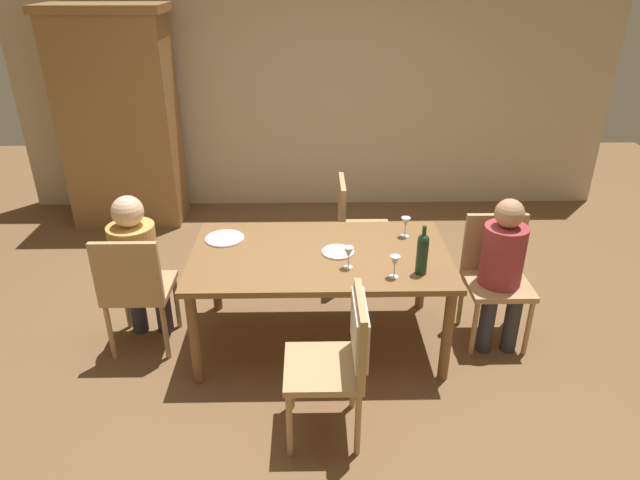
% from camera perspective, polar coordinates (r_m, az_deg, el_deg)
% --- Properties ---
extents(ground_plane, '(10.00, 10.00, 0.00)m').
position_cam_1_polar(ground_plane, '(4.24, 0.00, -10.07)').
color(ground_plane, brown).
extents(rear_room_partition, '(6.40, 0.12, 2.70)m').
position_cam_1_polar(rear_room_partition, '(6.23, -0.49, 15.56)').
color(rear_room_partition, beige).
rests_on(rear_room_partition, ground_plane).
extents(armoire_cabinet, '(1.18, 0.62, 2.18)m').
position_cam_1_polar(armoire_cabinet, '(6.16, -19.67, 11.52)').
color(armoire_cabinet, olive).
rests_on(armoire_cabinet, ground_plane).
extents(dining_table, '(1.78, 1.02, 0.73)m').
position_cam_1_polar(dining_table, '(3.89, 0.00, -2.34)').
color(dining_table, brown).
rests_on(dining_table, ground_plane).
extents(chair_left_end, '(0.44, 0.44, 0.92)m').
position_cam_1_polar(chair_left_end, '(4.05, -18.25, -4.43)').
color(chair_left_end, tan).
rests_on(chair_left_end, ground_plane).
extents(chair_right_end, '(0.44, 0.44, 0.92)m').
position_cam_1_polar(chair_right_end, '(4.24, 17.40, -2.90)').
color(chair_right_end, tan).
rests_on(chair_right_end, ground_plane).
extents(chair_far_right, '(0.44, 0.44, 0.92)m').
position_cam_1_polar(chair_far_right, '(4.75, 3.56, 1.62)').
color(chair_far_right, tan).
rests_on(chair_far_right, ground_plane).
extents(chair_near, '(0.46, 0.44, 0.92)m').
position_cam_1_polar(chair_near, '(3.18, 2.58, -10.95)').
color(chair_near, tan).
rests_on(chair_near, ground_plane).
extents(person_woman_host, '(0.32, 0.36, 1.16)m').
position_cam_1_polar(person_woman_host, '(4.09, -18.09, -2.03)').
color(person_woman_host, '#33333D').
rests_on(person_woman_host, ground_plane).
extents(person_man_bearded, '(0.30, 0.34, 1.11)m').
position_cam_1_polar(person_man_bearded, '(4.09, 18.06, -2.29)').
color(person_man_bearded, '#33333D').
rests_on(person_man_bearded, ground_plane).
extents(wine_bottle_tall_green, '(0.07, 0.07, 0.33)m').
position_cam_1_polar(wine_bottle_tall_green, '(3.60, 10.35, -1.25)').
color(wine_bottle_tall_green, '#19381E').
rests_on(wine_bottle_tall_green, dining_table).
extents(wine_glass_near_left, '(0.07, 0.07, 0.15)m').
position_cam_1_polar(wine_glass_near_left, '(3.55, 7.60, -2.24)').
color(wine_glass_near_left, silver).
rests_on(wine_glass_near_left, dining_table).
extents(wine_glass_centre, '(0.07, 0.07, 0.15)m').
position_cam_1_polar(wine_glass_centre, '(4.09, 8.70, 1.72)').
color(wine_glass_centre, silver).
rests_on(wine_glass_centre, dining_table).
extents(wine_glass_near_right, '(0.07, 0.07, 0.15)m').
position_cam_1_polar(wine_glass_near_right, '(3.63, 2.91, -1.33)').
color(wine_glass_near_right, silver).
rests_on(wine_glass_near_right, dining_table).
extents(dinner_plate_host, '(0.22, 0.22, 0.01)m').
position_cam_1_polar(dinner_plate_host, '(3.85, 1.82, -1.22)').
color(dinner_plate_host, white).
rests_on(dinner_plate_host, dining_table).
extents(dinner_plate_guest_left, '(0.28, 0.28, 0.01)m').
position_cam_1_polar(dinner_plate_guest_left, '(4.10, -9.66, 0.15)').
color(dinner_plate_guest_left, white).
rests_on(dinner_plate_guest_left, dining_table).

